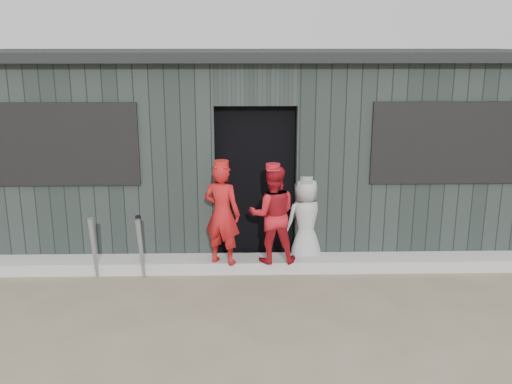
{
  "coord_description": "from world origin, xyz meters",
  "views": [
    {
      "loc": [
        -0.15,
        -4.77,
        2.75
      ],
      "look_at": [
        0.0,
        1.8,
        1.0
      ],
      "focal_mm": 40.0,
      "sensor_mm": 36.0,
      "label": 1
    }
  ],
  "objects_px": {
    "bat_mid": "(141,249)",
    "player_red_left": "(222,214)",
    "player_grey_back": "(305,221)",
    "bat_right": "(140,245)",
    "player_red_right": "(273,214)",
    "dugout": "(253,143)",
    "bat_left": "(94,248)"
  },
  "relations": [
    {
      "from": "bat_mid",
      "to": "player_red_left",
      "type": "bearing_deg",
      "value": 7.48
    },
    {
      "from": "player_red_left",
      "to": "player_grey_back",
      "type": "bearing_deg",
      "value": -137.91
    },
    {
      "from": "bat_right",
      "to": "player_red_right",
      "type": "relative_size",
      "value": 0.66
    },
    {
      "from": "bat_mid",
      "to": "dugout",
      "type": "height_order",
      "value": "dugout"
    },
    {
      "from": "bat_left",
      "to": "bat_mid",
      "type": "relative_size",
      "value": 1.04
    },
    {
      "from": "player_red_right",
      "to": "player_grey_back",
      "type": "relative_size",
      "value": 1.06
    },
    {
      "from": "bat_right",
      "to": "bat_mid",
      "type": "bearing_deg",
      "value": -77.65
    },
    {
      "from": "bat_left",
      "to": "dugout",
      "type": "xyz_separation_m",
      "value": [
        1.91,
        1.94,
        0.9
      ]
    },
    {
      "from": "bat_left",
      "to": "player_red_right",
      "type": "distance_m",
      "value": 2.14
    },
    {
      "from": "bat_mid",
      "to": "player_red_right",
      "type": "relative_size",
      "value": 0.63
    },
    {
      "from": "bat_left",
      "to": "player_red_left",
      "type": "distance_m",
      "value": 1.56
    },
    {
      "from": "dugout",
      "to": "player_grey_back",
      "type": "bearing_deg",
      "value": -67.01
    },
    {
      "from": "bat_left",
      "to": "bat_right",
      "type": "distance_m",
      "value": 0.54
    },
    {
      "from": "bat_left",
      "to": "dugout",
      "type": "distance_m",
      "value": 2.87
    },
    {
      "from": "bat_left",
      "to": "player_red_left",
      "type": "xyz_separation_m",
      "value": [
        1.51,
        0.12,
        0.38
      ]
    },
    {
      "from": "player_red_left",
      "to": "dugout",
      "type": "relative_size",
      "value": 0.15
    },
    {
      "from": "bat_mid",
      "to": "bat_right",
      "type": "xyz_separation_m",
      "value": [
        -0.03,
        0.12,
        0.01
      ]
    },
    {
      "from": "bat_mid",
      "to": "player_red_right",
      "type": "distance_m",
      "value": 1.61
    },
    {
      "from": "bat_left",
      "to": "bat_mid",
      "type": "xyz_separation_m",
      "value": [
        0.55,
        -0.0,
        -0.01
      ]
    },
    {
      "from": "bat_right",
      "to": "player_red_left",
      "type": "bearing_deg",
      "value": 0.33
    },
    {
      "from": "player_red_right",
      "to": "dugout",
      "type": "xyz_separation_m",
      "value": [
        -0.2,
        1.78,
        0.54
      ]
    },
    {
      "from": "player_red_left",
      "to": "dugout",
      "type": "height_order",
      "value": "dugout"
    },
    {
      "from": "player_grey_back",
      "to": "bat_right",
      "type": "bearing_deg",
      "value": -13.33
    },
    {
      "from": "bat_right",
      "to": "player_grey_back",
      "type": "height_order",
      "value": "player_grey_back"
    },
    {
      "from": "player_red_left",
      "to": "player_grey_back",
      "type": "relative_size",
      "value": 1.11
    },
    {
      "from": "dugout",
      "to": "bat_right",
      "type": "bearing_deg",
      "value": -127.19
    },
    {
      "from": "bat_left",
      "to": "bat_right",
      "type": "bearing_deg",
      "value": 12.55
    },
    {
      "from": "player_red_right",
      "to": "bat_mid",
      "type": "bearing_deg",
      "value": 4.7
    },
    {
      "from": "player_red_left",
      "to": "bat_left",
      "type": "bearing_deg",
      "value": 28.06
    },
    {
      "from": "bat_left",
      "to": "dugout",
      "type": "height_order",
      "value": "dugout"
    },
    {
      "from": "bat_mid",
      "to": "player_red_left",
      "type": "height_order",
      "value": "player_red_left"
    },
    {
      "from": "bat_mid",
      "to": "player_red_right",
      "type": "bearing_deg",
      "value": 5.98
    }
  ]
}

